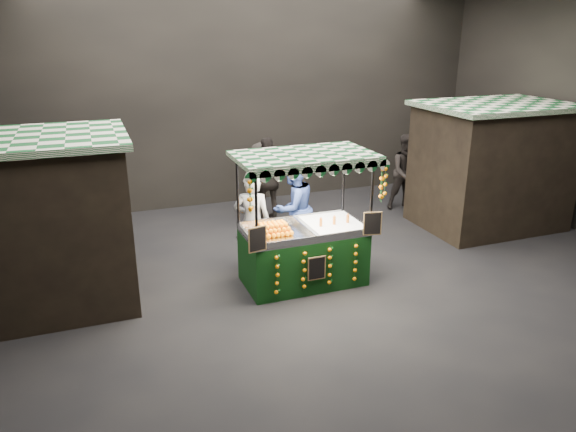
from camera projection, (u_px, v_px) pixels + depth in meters
name	position (u px, v px, depth m)	size (l,w,h in m)	color
ground	(327.00, 285.00, 8.95)	(12.00, 12.00, 0.00)	black
market_hall	(333.00, 75.00, 7.83)	(12.10, 10.10, 5.05)	black
neighbour_stall_left	(29.00, 224.00, 7.94)	(3.00, 2.20, 2.60)	black
neighbour_stall_right	(491.00, 165.00, 11.30)	(3.00, 2.20, 2.60)	black
juice_stall	(304.00, 244.00, 8.83)	(2.26, 1.33, 2.19)	black
vendor_grey	(252.00, 222.00, 9.31)	(0.75, 0.64, 1.73)	gray
vendor_blue	(294.00, 208.00, 9.84)	(1.09, 0.99, 1.84)	navy
shopper_0	(112.00, 212.00, 9.51)	(0.84, 0.75, 1.92)	black
shopper_1	(407.00, 172.00, 12.45)	(0.95, 0.79, 1.76)	black
shopper_2	(269.00, 180.00, 11.59)	(1.10, 0.47, 1.87)	black
shopper_3	(262.00, 180.00, 11.98)	(1.17, 1.23, 1.68)	#2E2925
shopper_4	(51.00, 217.00, 9.58)	(0.97, 0.78, 1.72)	#2B2723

